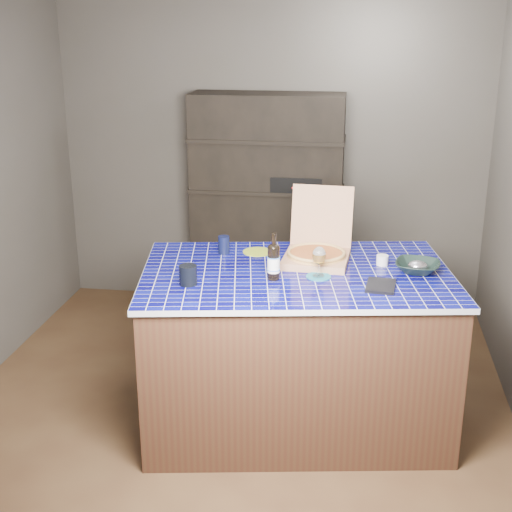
% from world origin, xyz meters
% --- Properties ---
extents(room, '(3.50, 3.50, 3.50)m').
position_xyz_m(room, '(0.00, 0.00, 1.25)').
color(room, brown).
rests_on(room, ground).
extents(shelving_unit, '(1.20, 0.41, 1.80)m').
position_xyz_m(shelving_unit, '(0.00, 1.53, 0.90)').
color(shelving_unit, black).
rests_on(shelving_unit, floor).
extents(kitchen_island, '(1.93, 1.40, 0.97)m').
position_xyz_m(kitchen_island, '(0.40, -0.18, 0.49)').
color(kitchen_island, '#3F2818').
rests_on(kitchen_island, floor).
extents(pizza_box, '(0.41, 0.48, 0.41)m').
position_xyz_m(pizza_box, '(0.50, 0.02, 1.03)').
color(pizza_box, tan).
rests_on(pizza_box, kitchen_island).
extents(mead_bottle, '(0.07, 0.07, 0.27)m').
position_xyz_m(mead_bottle, '(0.28, -0.32, 1.08)').
color(mead_bottle, black).
rests_on(mead_bottle, kitchen_island).
extents(teal_trivet, '(0.14, 0.14, 0.01)m').
position_xyz_m(teal_trivet, '(0.53, -0.25, 0.98)').
color(teal_trivet, '#196C84').
rests_on(teal_trivet, kitchen_island).
extents(wine_glass, '(0.08, 0.08, 0.17)m').
position_xyz_m(wine_glass, '(0.53, -0.25, 1.10)').
color(wine_glass, white).
rests_on(wine_glass, teal_trivet).
extents(tumbler, '(0.10, 0.10, 0.11)m').
position_xyz_m(tumbler, '(-0.17, -0.47, 1.03)').
color(tumbler, black).
rests_on(tumbler, kitchen_island).
extents(dvd_case, '(0.17, 0.23, 0.02)m').
position_xyz_m(dvd_case, '(0.87, -0.36, 0.98)').
color(dvd_case, black).
rests_on(dvd_case, kitchen_island).
extents(bowl, '(0.29, 0.29, 0.06)m').
position_xyz_m(bowl, '(1.08, -0.08, 1.01)').
color(bowl, black).
rests_on(bowl, kitchen_island).
extents(foil_contents, '(0.11, 0.09, 0.05)m').
position_xyz_m(foil_contents, '(1.08, -0.08, 1.01)').
color(foil_contents, '#BBB9C6').
rests_on(foil_contents, bowl).
extents(white_jar, '(0.07, 0.07, 0.06)m').
position_xyz_m(white_jar, '(0.89, 0.01, 1.00)').
color(white_jar, white).
rests_on(white_jar, kitchen_island).
extents(navy_cup, '(0.07, 0.07, 0.11)m').
position_xyz_m(navy_cup, '(-0.08, 0.09, 1.03)').
color(navy_cup, black).
rests_on(navy_cup, kitchen_island).
extents(green_trivet, '(0.18, 0.18, 0.01)m').
position_xyz_m(green_trivet, '(0.12, 0.14, 0.98)').
color(green_trivet, '#8DA022').
rests_on(green_trivet, kitchen_island).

